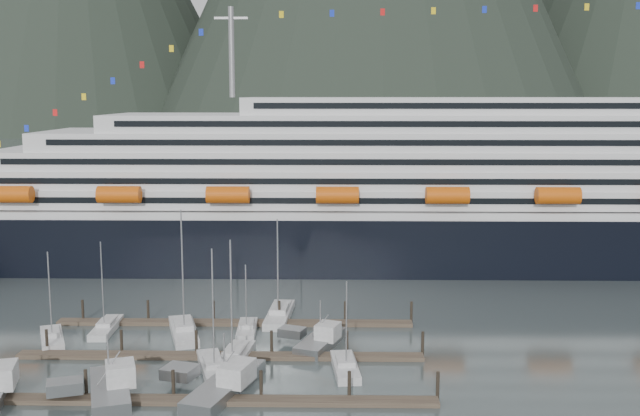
# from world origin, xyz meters

# --- Properties ---
(ground) EXTENTS (1600.00, 1600.00, 0.00)m
(ground) POSITION_xyz_m (0.00, 0.00, 0.00)
(ground) COLOR #4F5D5C
(ground) RESTS_ON ground
(cruise_ship) EXTENTS (210.00, 30.40, 50.30)m
(cruise_ship) POSITION_xyz_m (30.03, 54.94, 12.04)
(cruise_ship) COLOR black
(cruise_ship) RESTS_ON ground
(dock_near) EXTENTS (48.18, 2.28, 3.20)m
(dock_near) POSITION_xyz_m (-4.93, -9.95, 0.31)
(dock_near) COLOR #41332A
(dock_near) RESTS_ON ground
(dock_mid) EXTENTS (48.18, 2.28, 3.20)m
(dock_mid) POSITION_xyz_m (-4.93, 3.05, 0.31)
(dock_mid) COLOR #41332A
(dock_mid) RESTS_ON ground
(dock_far) EXTENTS (48.18, 2.28, 3.20)m
(dock_far) POSITION_xyz_m (-4.93, 16.05, 0.31)
(dock_far) COLOR #41332A
(dock_far) RESTS_ON ground
(sailboat_a) EXTENTS (5.87, 9.24, 12.23)m
(sailboat_a) POSITION_xyz_m (-27.00, 8.28, 0.41)
(sailboat_a) COLOR #B6B6B6
(sailboat_a) RESTS_ON ground
(sailboat_b) EXTENTS (6.07, 11.72, 17.17)m
(sailboat_b) POSITION_xyz_m (-11.01, 11.27, 0.46)
(sailboat_b) COLOR #B6B6B6
(sailboat_b) RESTS_ON ground
(sailboat_c) EXTENTS (3.94, 10.40, 15.20)m
(sailboat_c) POSITION_xyz_m (-3.12, 1.58, 0.44)
(sailboat_c) COLOR #B6B6B6
(sailboat_c) RESTS_ON ground
(sailboat_d) EXTENTS (5.48, 10.99, 14.80)m
(sailboat_d) POSITION_xyz_m (-5.10, -1.63, 0.42)
(sailboat_d) COLOR #B6B6B6
(sailboat_d) RESTS_ON ground
(sailboat_e) EXTENTS (2.72, 9.31, 12.57)m
(sailboat_e) POSITION_xyz_m (-21.54, 12.86, 0.40)
(sailboat_e) COLOR #B6B6B6
(sailboat_e) RESTS_ON ground
(sailboat_f) EXTENTS (2.69, 8.16, 9.65)m
(sailboat_f) POSITION_xyz_m (-2.93, 12.49, 0.38)
(sailboat_f) COLOR #B6B6B6
(sailboat_f) RESTS_ON ground
(sailboat_g) EXTENTS (3.70, 12.13, 14.79)m
(sailboat_g) POSITION_xyz_m (0.86, 18.79, 0.44)
(sailboat_g) COLOR #B6B6B6
(sailboat_g) RESTS_ON ground
(sailboat_h) EXTENTS (3.43, 9.10, 11.04)m
(sailboat_h) POSITION_xyz_m (9.72, -1.07, 0.40)
(sailboat_h) COLOR #B6B6B6
(sailboat_h) RESTS_ON ground
(trawler_b) EXTENTS (9.73, 11.95, 7.39)m
(trawler_b) POSITION_xyz_m (-14.77, -8.75, 0.93)
(trawler_b) COLOR gray
(trawler_b) RESTS_ON ground
(trawler_c) EXTENTS (10.81, 14.27, 7.06)m
(trawler_c) POSITION_xyz_m (-3.12, -7.20, 0.90)
(trawler_c) COLOR gray
(trawler_c) RESTS_ON ground
(trawler_e) EXTENTS (8.63, 10.48, 6.44)m
(trawler_e) POSITION_xyz_m (6.66, 7.15, 0.85)
(trawler_e) COLOR gray
(trawler_e) RESTS_ON ground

